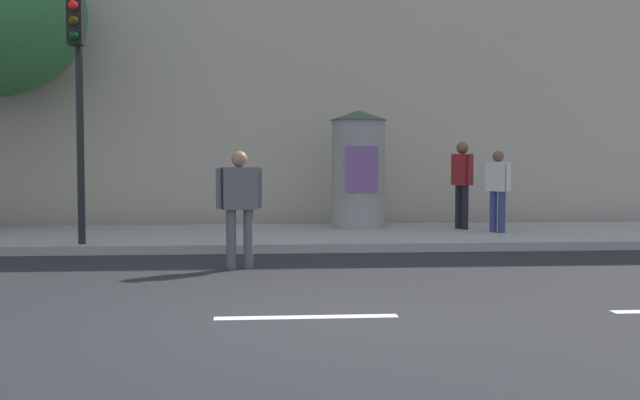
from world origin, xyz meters
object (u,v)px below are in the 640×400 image
object	(u,v)px
traffic_light	(78,79)
pedestrian_with_bag	(240,199)
pedestrian_in_red_top	(462,178)
poster_column	(358,168)
pedestrian_in_dark_shirt	(498,185)

from	to	relation	value
traffic_light	pedestrian_with_bag	world-z (taller)	traffic_light
traffic_light	pedestrian_in_red_top	distance (m)	7.54
pedestrian_with_bag	pedestrian_in_red_top	bearing A→B (deg)	43.78
poster_column	pedestrian_with_bag	world-z (taller)	poster_column
pedestrian_in_red_top	pedestrian_in_dark_shirt	world-z (taller)	pedestrian_in_red_top
poster_column	pedestrian_in_dark_shirt	bearing A→B (deg)	-25.60
poster_column	pedestrian_with_bag	distance (m)	5.17
poster_column	traffic_light	bearing A→B (deg)	-151.09
poster_column	pedestrian_in_red_top	xyz separation A→B (m)	(2.04, -0.47, -0.19)
traffic_light	poster_column	bearing A→B (deg)	28.91
traffic_light	pedestrian_in_dark_shirt	bearing A→B (deg)	11.45
pedestrian_with_bag	pedestrian_in_red_top	size ratio (longest dim) A/B	0.95
traffic_light	poster_column	distance (m)	5.85
poster_column	pedestrian_with_bag	xyz separation A→B (m)	(-2.29, -4.62, -0.38)
poster_column	pedestrian_with_bag	bearing A→B (deg)	-116.35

